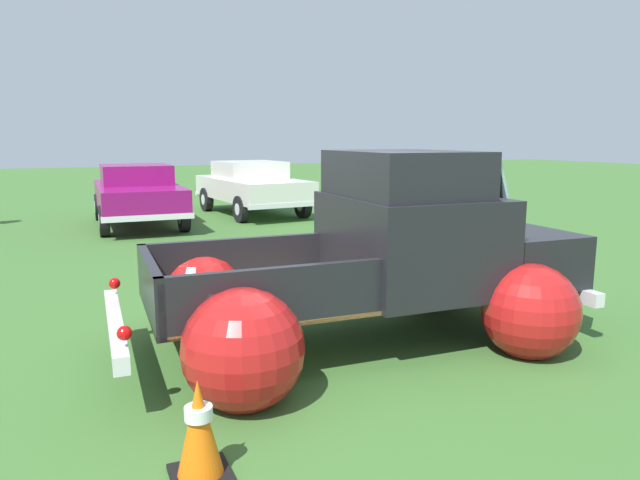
% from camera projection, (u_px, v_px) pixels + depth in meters
% --- Properties ---
extents(ground_plane, '(80.00, 80.00, 0.00)m').
position_uv_depth(ground_plane, '(352.00, 343.00, 5.84)').
color(ground_plane, '#3D6B2D').
extents(vintage_pickup_truck, '(4.67, 2.87, 1.96)m').
position_uv_depth(vintage_pickup_truck, '(387.00, 267.00, 5.85)').
color(vintage_pickup_truck, black).
rests_on(vintage_pickup_truck, ground).
extents(show_car_0, '(1.91, 4.31, 1.43)m').
position_uv_depth(show_car_0, '(137.00, 192.00, 13.63)').
color(show_car_0, black).
rests_on(show_car_0, ground).
extents(show_car_1, '(2.32, 4.33, 1.43)m').
position_uv_depth(show_car_1, '(252.00, 185.00, 15.65)').
color(show_car_1, black).
rests_on(show_car_1, ground).
extents(lane_cone_0, '(0.36, 0.36, 0.63)m').
position_uv_depth(lane_cone_0, '(199.00, 430.00, 3.47)').
color(lane_cone_0, black).
rests_on(lane_cone_0, ground).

